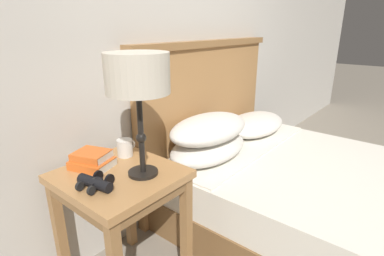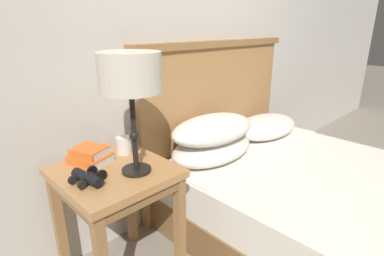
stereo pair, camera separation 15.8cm
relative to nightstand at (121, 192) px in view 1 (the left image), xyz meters
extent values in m
cube|color=beige|center=(0.52, 0.32, 0.78)|extent=(8.00, 0.06, 2.60)
cube|color=#AD7A47|center=(0.00, 0.00, 0.08)|extent=(0.48, 0.50, 0.04)
cube|color=brown|center=(0.00, 0.00, 0.04)|extent=(0.45, 0.47, 0.05)
cube|color=olive|center=(0.20, -0.21, -0.23)|extent=(0.04, 0.04, 0.59)
cube|color=olive|center=(-0.20, 0.21, -0.23)|extent=(0.04, 0.04, 0.59)
cube|color=olive|center=(0.20, 0.21, -0.23)|extent=(0.04, 0.04, 0.59)
cube|color=brown|center=(1.00, -0.76, -0.41)|extent=(1.30, 1.97, 0.22)
cube|color=silver|center=(1.00, -0.76, -0.19)|extent=(1.27, 1.93, 0.22)
cube|color=white|center=(1.00, -0.10, -0.08)|extent=(1.24, 0.28, 0.01)
cube|color=#AD7A47|center=(1.00, 0.25, 0.02)|extent=(1.36, 0.06, 1.10)
cube|color=olive|center=(1.00, 0.25, 0.60)|extent=(1.43, 0.10, 0.04)
ellipsoid|color=silver|center=(0.69, 0.01, -0.01)|extent=(0.60, 0.36, 0.15)
ellipsoid|color=silver|center=(1.29, 0.01, -0.01)|extent=(0.60, 0.36, 0.15)
ellipsoid|color=silver|center=(0.69, 0.01, 0.12)|extent=(0.60, 0.36, 0.15)
cylinder|color=black|center=(0.06, -0.09, 0.10)|extent=(0.13, 0.13, 0.01)
cylinder|color=black|center=(0.06, -0.09, 0.28)|extent=(0.02, 0.02, 0.34)
sphere|color=black|center=(0.06, -0.09, 0.27)|extent=(0.04, 0.04, 0.04)
cylinder|color=beige|center=(0.06, -0.09, 0.54)|extent=(0.26, 0.26, 0.16)
cube|color=silver|center=(-0.04, 0.14, 0.11)|extent=(0.18, 0.20, 0.04)
cube|color=orange|center=(-0.04, 0.14, 0.13)|extent=(0.18, 0.21, 0.00)
cube|color=orange|center=(-0.10, 0.12, 0.11)|extent=(0.06, 0.17, 0.04)
cube|color=silver|center=(-0.04, 0.14, 0.15)|extent=(0.16, 0.18, 0.03)
cube|color=orange|center=(-0.04, 0.14, 0.17)|extent=(0.17, 0.18, 0.00)
cube|color=orange|center=(-0.09, 0.12, 0.15)|extent=(0.06, 0.14, 0.03)
cylinder|color=black|center=(-0.14, -0.07, 0.12)|extent=(0.06, 0.10, 0.04)
cylinder|color=black|center=(-0.09, -0.06, 0.12)|extent=(0.05, 0.02, 0.05)
cylinder|color=black|center=(-0.18, -0.07, 0.12)|extent=(0.04, 0.02, 0.04)
cylinder|color=black|center=(-0.15, 0.00, 0.12)|extent=(0.06, 0.10, 0.04)
cylinder|color=black|center=(-0.10, 0.01, 0.12)|extent=(0.05, 0.02, 0.05)
cylinder|color=black|center=(-0.19, -0.01, 0.12)|extent=(0.04, 0.02, 0.04)
cube|color=black|center=(-0.14, -0.03, 0.13)|extent=(0.06, 0.04, 0.01)
cylinder|color=black|center=(-0.14, -0.03, 0.13)|extent=(0.02, 0.01, 0.02)
cylinder|color=silver|center=(0.13, 0.12, 0.14)|extent=(0.08, 0.08, 0.08)
torus|color=silver|center=(0.18, 0.12, 0.14)|extent=(0.05, 0.01, 0.05)
camera|label=1|loc=(-0.71, -1.00, 0.71)|focal=28.00mm
camera|label=2|loc=(-0.61, -1.12, 0.71)|focal=28.00mm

